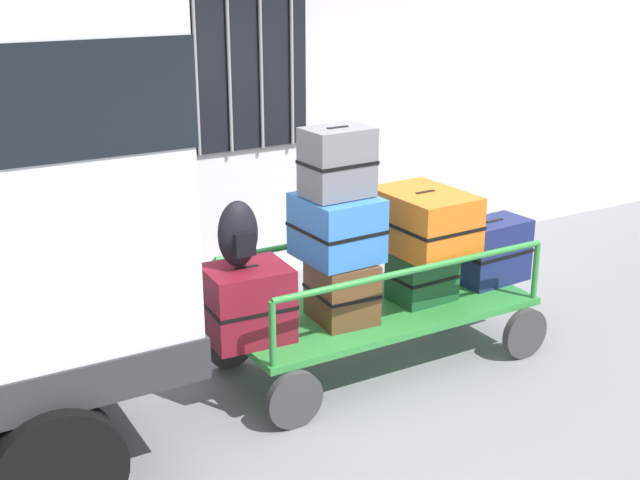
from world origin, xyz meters
name	(u,v)px	position (x,y,z in m)	size (l,w,h in m)	color
ground_plane	(373,382)	(0.00, 0.00, 0.00)	(40.00, 40.00, 0.00)	gray
building_wall	(223,1)	(0.00, 2.37, 2.50)	(12.00, 0.38, 5.00)	silver
luggage_cart	(380,317)	(0.21, 0.24, 0.36)	(2.34, 1.03, 0.44)	#2D8438
cart_railing	(381,259)	(0.21, 0.24, 0.81)	(2.23, 0.90, 0.45)	#2D8438
suitcase_left_bottom	(247,303)	(-0.84, 0.25, 0.69)	(0.57, 0.48, 0.51)	maroon
suitcase_midleft_bottom	(342,291)	(-0.14, 0.20, 0.65)	(0.42, 0.48, 0.43)	brown
suitcase_midleft_middle	(337,227)	(-0.14, 0.28, 1.09)	(0.51, 0.57, 0.45)	#3372C6
suitcase_midleft_top	(337,162)	(-0.14, 0.27, 1.55)	(0.47, 0.35, 0.47)	slate
suitcase_center_bottom	(422,275)	(0.56, 0.21, 0.63)	(0.47, 0.36, 0.39)	#194C28
suitcase_center_middle	(424,221)	(0.56, 0.22, 1.04)	(0.55, 0.75, 0.44)	orange
suitcase_midright_bottom	(492,251)	(1.26, 0.25, 0.68)	(0.58, 0.37, 0.50)	navy
backpack	(238,234)	(-0.88, 0.28, 1.16)	(0.27, 0.22, 0.44)	black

